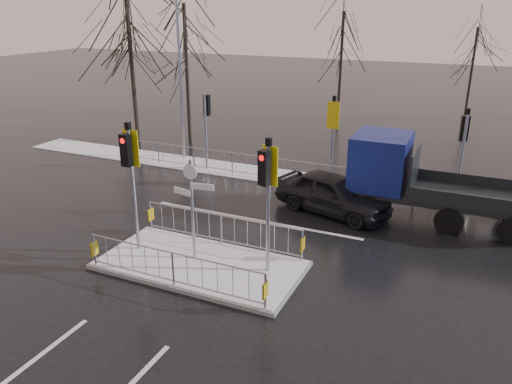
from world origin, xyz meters
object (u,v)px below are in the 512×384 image
at_px(car_far_lane, 333,193).
at_px(flatbed_truck, 405,174).
at_px(traffic_island, 200,255).
at_px(street_lamp_left, 181,67).

xyz_separation_m(car_far_lane, flatbed_truck, (2.38, 0.82, 0.82)).
height_order(traffic_island, car_far_lane, traffic_island).
distance_m(traffic_island, flatbed_truck, 8.11).
distance_m(car_far_lane, flatbed_truck, 2.65).
distance_m(traffic_island, street_lamp_left, 12.17).
height_order(car_far_lane, street_lamp_left, street_lamp_left).
bearing_deg(car_far_lane, traffic_island, 172.94).
bearing_deg(traffic_island, flatbed_truck, 53.47).
bearing_deg(car_far_lane, flatbed_truck, -55.04).
relative_size(traffic_island, car_far_lane, 1.36).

